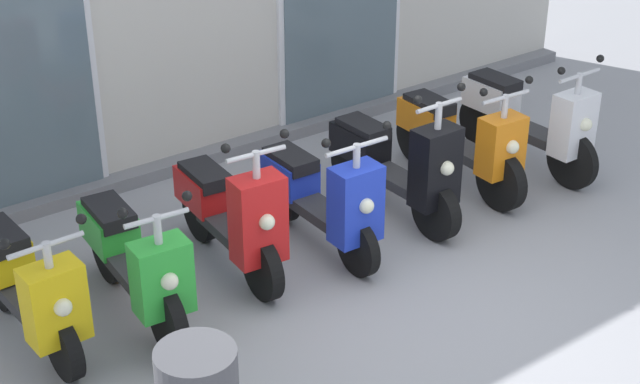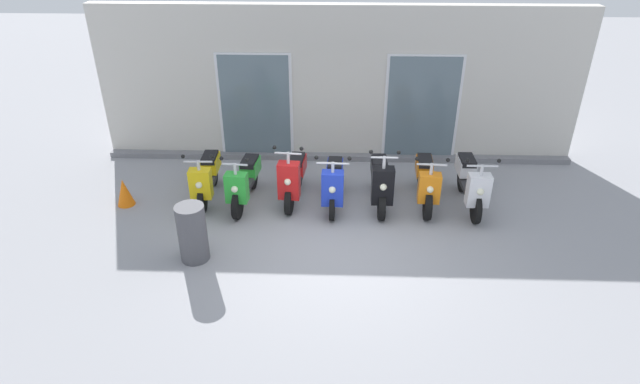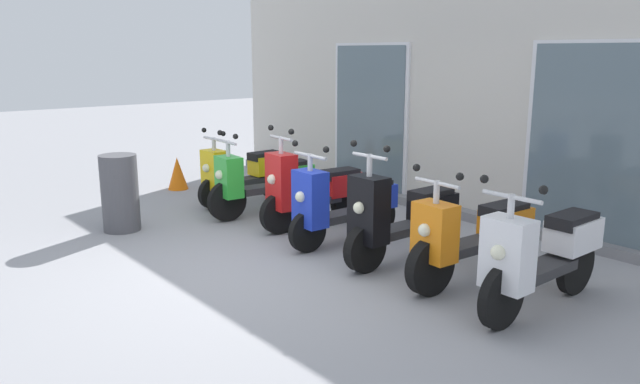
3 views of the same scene
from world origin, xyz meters
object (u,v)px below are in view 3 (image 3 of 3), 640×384
(scooter_yellow, at_px, (243,172))
(scooter_blue, at_px, (343,204))
(trash_bin, at_px, (120,193))
(scooter_white, at_px, (542,254))
(scooter_black, at_px, (401,217))
(scooter_orange, at_px, (473,237))
(traffic_cone, at_px, (178,173))
(scooter_green, at_px, (264,182))
(scooter_red, at_px, (312,190))

(scooter_yellow, height_order, scooter_blue, scooter_blue)
(trash_bin, bearing_deg, scooter_white, 21.09)
(scooter_yellow, xyz_separation_m, scooter_black, (3.23, -0.11, 0.02))
(scooter_blue, height_order, scooter_orange, scooter_blue)
(scooter_blue, xyz_separation_m, scooter_orange, (1.70, 0.15, -0.02))
(scooter_yellow, relative_size, scooter_white, 0.89)
(traffic_cone, bearing_deg, trash_bin, -43.63)
(scooter_blue, relative_size, scooter_black, 0.96)
(scooter_green, relative_size, trash_bin, 1.74)
(scooter_white, distance_m, trash_bin, 4.98)
(scooter_red, bearing_deg, scooter_orange, 0.06)
(scooter_blue, xyz_separation_m, scooter_black, (0.85, 0.06, 0.01))
(traffic_cone, bearing_deg, scooter_blue, 1.92)
(scooter_yellow, distance_m, scooter_green, 0.75)
(scooter_green, distance_m, scooter_red, 0.90)
(scooter_blue, bearing_deg, traffic_cone, -178.08)
(scooter_white, height_order, trash_bin, scooter_white)
(traffic_cone, bearing_deg, scooter_green, 4.22)
(trash_bin, bearing_deg, traffic_cone, 136.37)
(scooter_white, bearing_deg, scooter_orange, 171.67)
(trash_bin, bearing_deg, scooter_yellow, 96.54)
(scooter_yellow, relative_size, scooter_blue, 0.97)
(scooter_green, bearing_deg, scooter_white, 0.05)
(scooter_blue, bearing_deg, scooter_red, 168.63)
(scooter_black, bearing_deg, scooter_blue, -176.14)
(scooter_red, relative_size, scooter_black, 0.97)
(scooter_red, bearing_deg, scooter_black, -3.32)
(scooter_black, relative_size, trash_bin, 1.69)
(scooter_red, xyz_separation_m, scooter_orange, (2.45, 0.00, -0.03))
(scooter_white, xyz_separation_m, traffic_cone, (-6.34, -0.17, -0.25))
(scooter_black, bearing_deg, traffic_cone, -177.72)
(scooter_yellow, distance_m, scooter_blue, 2.38)
(scooter_black, distance_m, trash_bin, 3.51)
(scooter_orange, height_order, traffic_cone, scooter_orange)
(scooter_yellow, bearing_deg, traffic_cone, -168.48)
(scooter_blue, height_order, scooter_black, scooter_black)
(scooter_black, bearing_deg, scooter_orange, 6.49)
(scooter_yellow, distance_m, traffic_cone, 1.53)
(trash_bin, relative_size, traffic_cone, 1.82)
(scooter_green, xyz_separation_m, scooter_black, (2.50, 0.02, 0.02))
(scooter_blue, distance_m, scooter_white, 2.49)
(scooter_blue, xyz_separation_m, scooter_white, (2.49, 0.04, 0.03))
(scooter_yellow, xyz_separation_m, scooter_green, (0.74, -0.14, -0.00))
(scooter_green, height_order, scooter_black, scooter_black)
(scooter_yellow, distance_m, scooter_black, 3.23)
(scooter_yellow, relative_size, scooter_black, 0.93)
(trash_bin, bearing_deg, scooter_red, 53.55)
(scooter_orange, distance_m, traffic_cone, 5.57)
(scooter_orange, xyz_separation_m, scooter_white, (0.79, -0.12, 0.06))
(scooter_black, relative_size, traffic_cone, 3.08)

